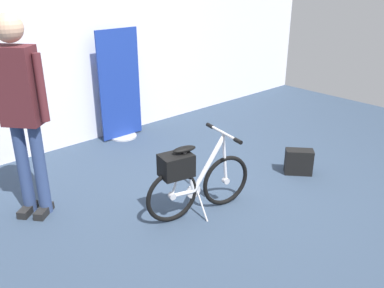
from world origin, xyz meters
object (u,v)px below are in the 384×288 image
Objects in this scene: visitor_near_wall at (21,105)px; floor_banner_stand at (120,92)px; folding_bike_foreground at (193,178)px; backpack_on_floor at (299,162)px.

floor_banner_stand is at bearing 32.76° from visitor_near_wall.
folding_bike_foreground is at bearing -44.13° from visitor_near_wall.
visitor_near_wall is 5.60× the size of backpack_on_floor.
floor_banner_stand is at bearing 73.98° from folding_bike_foreground.
visitor_near_wall is at bearing 154.64° from backpack_on_floor.
visitor_near_wall reaches higher than folding_bike_foreground.
backpack_on_floor is (1.44, -0.16, -0.23)m from folding_bike_foreground.
visitor_near_wall is at bearing -147.24° from floor_banner_stand.
visitor_near_wall is (-1.64, -1.05, 0.41)m from floor_banner_stand.
backpack_on_floor is at bearing -6.46° from folding_bike_foreground.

